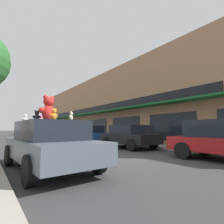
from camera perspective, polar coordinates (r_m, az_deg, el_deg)
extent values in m
plane|color=#333335|center=(7.28, 4.10, -15.42)|extent=(260.00, 260.00, 0.00)
cube|color=gray|center=(11.37, 25.24, -10.99)|extent=(2.29, 90.00, 0.13)
cube|color=tan|center=(27.96, 5.78, 0.01)|extent=(15.12, 41.28, 7.87)
cube|color=#19662D|center=(23.27, -9.27, -0.84)|extent=(1.14, 34.68, 0.12)
cube|color=black|center=(23.56, -8.13, 0.43)|extent=(0.08, 33.03, 0.70)
cube|color=black|center=(13.48, 18.60, -4.61)|extent=(0.06, 3.92, 2.00)
cube|color=black|center=(17.00, 4.21, -5.01)|extent=(0.06, 3.92, 2.00)
cube|color=black|center=(21.20, -4.89, -5.10)|extent=(0.06, 3.92, 2.00)
cube|color=black|center=(25.75, -10.89, -5.10)|extent=(0.06, 3.92, 2.00)
cube|color=black|center=(30.49, -15.05, -5.06)|extent=(0.06, 3.92, 2.00)
cube|color=black|center=(35.35, -18.08, -5.01)|extent=(0.06, 3.92, 2.00)
cube|color=black|center=(40.29, -20.37, -4.97)|extent=(0.06, 3.92, 2.00)
cube|color=#4C5660|center=(5.92, -19.69, -11.20)|extent=(2.03, 4.50, 0.57)
cube|color=black|center=(5.89, -19.51, -5.65)|extent=(1.73, 2.50, 0.58)
cylinder|color=black|center=(7.07, -30.62, -12.11)|extent=(0.23, 0.71, 0.70)
cylinder|color=black|center=(7.54, -16.55, -12.18)|extent=(0.23, 0.71, 0.70)
cylinder|color=black|center=(4.41, -25.43, -16.83)|extent=(0.23, 0.71, 0.70)
cylinder|color=black|center=(5.14, -4.56, -15.63)|extent=(0.23, 0.71, 0.70)
ellipsoid|color=red|center=(6.04, -20.11, -0.40)|extent=(0.48, 0.43, 0.52)
sphere|color=red|center=(6.09, -19.99, 3.23)|extent=(0.41, 0.41, 0.33)
sphere|color=red|center=(6.17, -19.00, 4.30)|extent=(0.17, 0.17, 0.14)
sphere|color=red|center=(6.05, -20.92, 4.56)|extent=(0.17, 0.17, 0.14)
sphere|color=#FF4741|center=(6.21, -20.67, 2.91)|extent=(0.15, 0.15, 0.13)
sphere|color=red|center=(6.19, -18.55, 0.30)|extent=(0.23, 0.23, 0.19)
sphere|color=red|center=(5.97, -21.96, 0.61)|extent=(0.23, 0.23, 0.19)
ellipsoid|color=white|center=(6.81, -26.48, -2.22)|extent=(0.16, 0.15, 0.16)
sphere|color=white|center=(6.82, -26.44, -1.22)|extent=(0.14, 0.14, 0.10)
sphere|color=white|center=(6.84, -26.17, -0.91)|extent=(0.06, 0.06, 0.04)
sphere|color=white|center=(6.80, -26.68, -0.87)|extent=(0.06, 0.06, 0.04)
sphere|color=white|center=(6.85, -26.65, -1.29)|extent=(0.05, 0.05, 0.04)
sphere|color=white|center=(6.86, -26.07, -2.02)|extent=(0.08, 0.08, 0.06)
sphere|color=white|center=(6.78, -26.97, -1.95)|extent=(0.08, 0.08, 0.06)
ellipsoid|color=orange|center=(5.25, -18.43, -1.43)|extent=(0.20, 0.18, 0.21)
sphere|color=orange|center=(5.26, -18.38, 0.28)|extent=(0.17, 0.17, 0.13)
sphere|color=orange|center=(5.30, -17.93, 0.80)|extent=(0.07, 0.07, 0.06)
sphere|color=orange|center=(5.24, -18.80, 0.89)|extent=(0.07, 0.07, 0.06)
sphere|color=#FFBA41|center=(5.31, -18.73, 0.15)|extent=(0.06, 0.06, 0.05)
sphere|color=orange|center=(5.31, -17.73, -1.09)|extent=(0.10, 0.10, 0.08)
sphere|color=orange|center=(5.22, -19.28, -0.97)|extent=(0.10, 0.10, 0.08)
ellipsoid|color=pink|center=(6.92, -22.17, -2.45)|extent=(0.15, 0.14, 0.16)
sphere|color=pink|center=(6.92, -22.14, -1.48)|extent=(0.13, 0.13, 0.10)
sphere|color=pink|center=(6.95, -21.89, -1.18)|extent=(0.06, 0.06, 0.04)
sphere|color=pink|center=(6.91, -22.36, -1.14)|extent=(0.06, 0.06, 0.04)
sphere|color=#FFA3DA|center=(6.96, -22.35, -1.54)|extent=(0.05, 0.05, 0.04)
sphere|color=pink|center=(6.97, -21.79, -2.25)|extent=(0.08, 0.08, 0.06)
sphere|color=pink|center=(6.89, -22.63, -2.19)|extent=(0.08, 0.08, 0.06)
ellipsoid|color=black|center=(6.12, -23.37, -1.77)|extent=(0.17, 0.15, 0.22)
sphere|color=black|center=(6.13, -23.31, -0.26)|extent=(0.14, 0.14, 0.14)
sphere|color=black|center=(6.15, -22.84, 0.22)|extent=(0.06, 0.06, 0.06)
sphere|color=black|center=(6.12, -23.74, 0.28)|extent=(0.06, 0.06, 0.06)
sphere|color=#3A3A3D|center=(6.18, -23.46, -0.37)|extent=(0.05, 0.05, 0.05)
sphere|color=black|center=(6.15, -22.59, -1.46)|extent=(0.08, 0.08, 0.08)
sphere|color=black|center=(6.11, -24.19, -1.37)|extent=(0.08, 0.08, 0.08)
ellipsoid|color=beige|center=(5.19, -13.24, -1.81)|extent=(0.16, 0.16, 0.16)
sphere|color=beige|center=(5.20, -13.21, -0.50)|extent=(0.14, 0.14, 0.10)
sphere|color=beige|center=(5.24, -13.08, -0.10)|extent=(0.06, 0.06, 0.04)
sphere|color=beige|center=(5.17, -13.32, -0.03)|extent=(0.06, 0.06, 0.04)
sphere|color=white|center=(5.22, -13.67, -0.57)|extent=(0.05, 0.05, 0.04)
sphere|color=beige|center=(5.26, -13.12, -1.55)|extent=(0.08, 0.08, 0.06)
sphere|color=beige|center=(5.14, -13.54, -1.45)|extent=(0.08, 0.08, 0.06)
cube|color=black|center=(8.23, 32.70, -4.57)|extent=(1.65, 2.58, 0.70)
cylinder|color=black|center=(8.02, 22.04, -11.59)|extent=(0.20, 0.70, 0.70)
cylinder|color=black|center=(9.62, 27.93, -10.28)|extent=(0.20, 0.70, 0.70)
cube|color=black|center=(11.56, 5.52, -8.55)|extent=(1.91, 4.01, 0.58)
cube|color=black|center=(11.55, 5.50, -5.69)|extent=(1.68, 2.22, 0.57)
cylinder|color=black|center=(11.99, -1.88, -9.84)|extent=(0.20, 0.70, 0.70)
cylinder|color=black|center=(13.13, 4.97, -9.45)|extent=(0.20, 0.70, 0.70)
cylinder|color=black|center=(10.04, 6.28, -10.66)|extent=(0.20, 0.70, 0.70)
cylinder|color=black|center=(11.38, 13.36, -9.93)|extent=(0.20, 0.70, 0.70)
cube|color=#1E4793|center=(16.30, -8.12, -7.64)|extent=(1.96, 4.61, 0.57)
cube|color=black|center=(16.29, -8.10, -5.60)|extent=(1.72, 3.16, 0.59)
cylinder|color=black|center=(17.19, -13.26, -8.39)|extent=(0.20, 0.70, 0.70)
cylinder|color=black|center=(18.02, -7.58, -8.35)|extent=(0.20, 0.70, 0.70)
cylinder|color=black|center=(14.60, -8.83, -9.01)|extent=(0.20, 0.70, 0.70)
cylinder|color=black|center=(15.58, -2.48, -8.84)|extent=(0.20, 0.70, 0.70)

